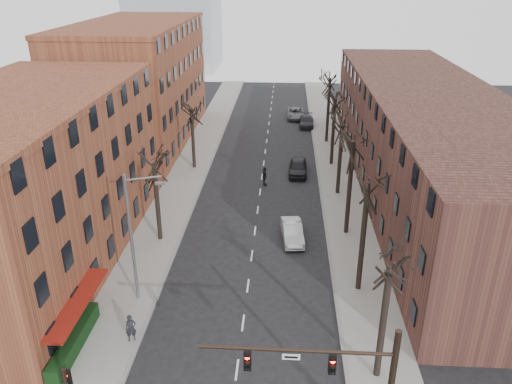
% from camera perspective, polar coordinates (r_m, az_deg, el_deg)
% --- Properties ---
extents(sidewalk_left, '(4.00, 90.00, 0.15)m').
position_cam_1_polar(sidewalk_left, '(56.68, -7.27, 3.17)').
color(sidewalk_left, gray).
rests_on(sidewalk_left, ground).
extents(sidewalk_right, '(4.00, 90.00, 0.15)m').
position_cam_1_polar(sidewalk_right, '(56.02, 9.06, 2.80)').
color(sidewalk_right, gray).
rests_on(sidewalk_right, ground).
extents(building_left_near, '(12.00, 26.00, 12.00)m').
position_cam_1_polar(building_left_near, '(39.49, -24.47, 0.80)').
color(building_left_near, brown).
rests_on(building_left_near, ground).
extents(building_left_far, '(12.00, 28.00, 14.00)m').
position_cam_1_polar(building_left_far, '(65.01, -13.27, 11.83)').
color(building_left_far, brown).
rests_on(building_left_far, ground).
extents(building_right, '(12.00, 50.00, 10.00)m').
position_cam_1_polar(building_right, '(51.22, 18.88, 5.58)').
color(building_right, '#512E26').
rests_on(building_right, ground).
extents(awning_left, '(1.20, 7.00, 0.15)m').
position_cam_1_polar(awning_left, '(32.77, -19.06, -15.52)').
color(awning_left, maroon).
rests_on(awning_left, ground).
extents(hedge, '(0.80, 6.00, 1.00)m').
position_cam_1_polar(hedge, '(31.70, -20.07, -15.71)').
color(hedge, black).
rests_on(hedge, sidewalk_left).
extents(tree_right_a, '(5.20, 5.20, 10.00)m').
position_cam_1_polar(tree_right_a, '(29.60, 13.57, -19.76)').
color(tree_right_a, black).
rests_on(tree_right_a, ground).
extents(tree_right_b, '(5.20, 5.20, 10.80)m').
position_cam_1_polar(tree_right_b, '(35.71, 11.55, -10.87)').
color(tree_right_b, black).
rests_on(tree_right_b, ground).
extents(tree_right_c, '(5.20, 5.20, 11.60)m').
position_cam_1_polar(tree_right_c, '(42.46, 10.21, -4.68)').
color(tree_right_c, black).
rests_on(tree_right_c, ground).
extents(tree_right_d, '(5.20, 5.20, 10.00)m').
position_cam_1_polar(tree_right_d, '(49.58, 9.27, -0.22)').
color(tree_right_d, black).
rests_on(tree_right_d, ground).
extents(tree_right_e, '(5.20, 5.20, 10.80)m').
position_cam_1_polar(tree_right_e, '(56.93, 8.57, 3.11)').
color(tree_right_e, black).
rests_on(tree_right_e, ground).
extents(tree_right_f, '(5.20, 5.20, 11.60)m').
position_cam_1_polar(tree_right_f, '(64.44, 8.03, 5.66)').
color(tree_right_f, black).
rests_on(tree_right_f, ground).
extents(tree_left_a, '(5.20, 5.20, 9.50)m').
position_cam_1_polar(tree_left_a, '(41.59, -10.84, -5.39)').
color(tree_left_a, black).
rests_on(tree_left_a, ground).
extents(tree_left_b, '(5.20, 5.20, 9.50)m').
position_cam_1_polar(tree_left_b, '(55.71, -7.04, 2.72)').
color(tree_left_b, black).
rests_on(tree_left_b, ground).
extents(signal_mast_arm, '(8.14, 0.30, 7.20)m').
position_cam_1_polar(signal_mast_arm, '(22.69, 11.10, -20.62)').
color(signal_mast_arm, black).
rests_on(signal_mast_arm, ground).
extents(streetlight, '(2.45, 0.22, 9.03)m').
position_cam_1_polar(streetlight, '(32.34, -13.83, -4.65)').
color(streetlight, slate).
rests_on(streetlight, ground).
extents(silver_sedan, '(1.99, 4.56, 1.46)m').
position_cam_1_polar(silver_sedan, '(40.63, 4.17, -4.55)').
color(silver_sedan, silver).
rests_on(silver_sedan, ground).
extents(parked_car_near, '(2.07, 4.82, 1.62)m').
position_cam_1_polar(parked_car_near, '(53.56, 4.82, 2.85)').
color(parked_car_near, black).
rests_on(parked_car_near, ground).
extents(parked_car_mid, '(2.20, 4.97, 1.42)m').
position_cam_1_polar(parked_car_mid, '(70.61, 5.81, 8.03)').
color(parked_car_mid, black).
rests_on(parked_car_mid, ground).
extents(parked_car_far, '(2.42, 5.19, 1.44)m').
position_cam_1_polar(parked_car_far, '(74.55, 4.54, 8.96)').
color(parked_car_far, slate).
rests_on(parked_car_far, ground).
extents(pedestrian_a, '(0.74, 0.62, 1.73)m').
position_cam_1_polar(pedestrian_a, '(31.10, -14.10, -14.84)').
color(pedestrian_a, black).
rests_on(pedestrian_a, sidewalk_left).
extents(pedestrian_crossing, '(0.63, 1.21, 1.98)m').
position_cam_1_polar(pedestrian_crossing, '(50.50, 0.98, 1.80)').
color(pedestrian_crossing, black).
rests_on(pedestrian_crossing, ground).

